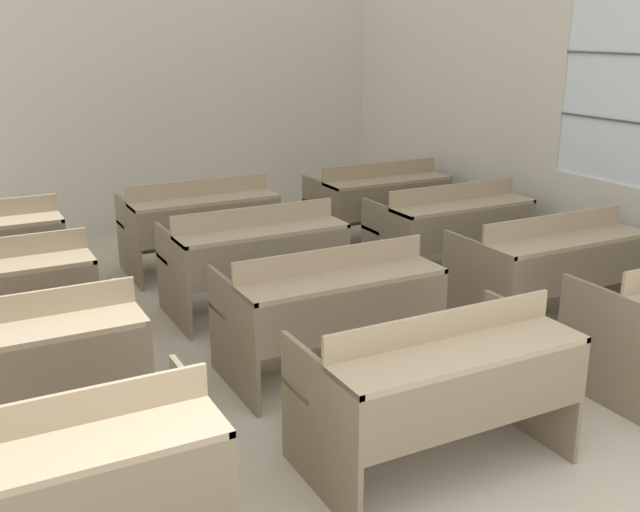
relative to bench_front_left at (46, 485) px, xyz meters
The scene contains 12 objects.
wall_back 5.83m from the bench_front_left, 72.81° to the left, with size 5.97×0.06×3.17m.
wall_right_with_window 5.24m from the bench_front_left, 24.75° to the left, with size 0.06×6.74×3.17m.
bench_front_left is the anchor object (origin of this frame).
bench_front_center 1.85m from the bench_front_left, ahead, with size 1.30×0.77×0.84m.
bench_second_left 1.22m from the bench_front_left, 89.35° to the left, with size 1.30×0.77×0.84m.
bench_second_center 2.23m from the bench_front_left, 32.55° to the left, with size 1.30×0.77×0.84m.
bench_second_right 3.91m from the bench_front_left, 17.91° to the left, with size 1.30×0.77×0.84m.
bench_third_center 3.07m from the bench_front_left, 52.16° to the left, with size 1.30×0.77×0.84m.
bench_third_right 4.44m from the bench_front_left, 32.84° to the left, with size 1.30×0.77×0.84m.
bench_back_center 4.05m from the bench_front_left, 62.87° to the left, with size 1.30×0.77×0.84m.
bench_back_right 5.18m from the bench_front_left, 43.94° to the left, with size 1.30×0.77×0.84m.
wastepaper_bin 6.12m from the bench_front_left, 45.36° to the left, with size 0.23×0.23×0.30m.
Camera 1 is at (-1.91, -1.37, 2.14)m, focal length 42.00 mm.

